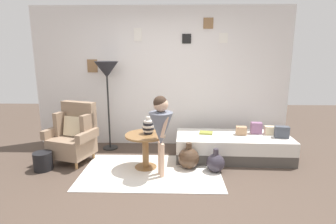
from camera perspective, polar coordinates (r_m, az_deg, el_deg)
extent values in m
plane|color=#4C3D33|center=(3.70, -2.84, -16.26)|extent=(12.00, 12.00, 0.00)
cube|color=silver|center=(5.21, -1.36, 7.24)|extent=(4.80, 0.10, 2.60)
cube|color=white|center=(5.18, -6.35, 15.84)|extent=(0.14, 0.02, 0.23)
cube|color=gray|center=(5.18, -6.35, 15.84)|extent=(0.11, 0.01, 0.18)
cube|color=black|center=(5.13, 3.92, 15.10)|extent=(0.16, 0.02, 0.17)
cube|color=#A4A49C|center=(5.13, 3.93, 15.10)|extent=(0.13, 0.01, 0.13)
cube|color=olive|center=(5.18, 8.46, 17.97)|extent=(0.18, 0.02, 0.19)
cube|color=slate|center=(5.18, 8.47, 17.97)|extent=(0.14, 0.01, 0.15)
cube|color=white|center=(5.20, 11.54, 14.99)|extent=(0.16, 0.02, 0.18)
cube|color=gray|center=(5.20, 11.55, 14.99)|extent=(0.12, 0.01, 0.14)
cube|color=olive|center=(5.36, -15.58, 9.30)|extent=(0.19, 0.02, 0.24)
cube|color=#B7B7AC|center=(5.36, -15.59, 9.30)|extent=(0.15, 0.01, 0.19)
cube|color=silver|center=(4.22, -3.51, -12.36)|extent=(2.08, 1.30, 0.01)
cylinder|color=tan|center=(4.81, -23.24, -9.48)|extent=(0.04, 0.04, 0.12)
cylinder|color=tan|center=(4.51, -18.67, -10.57)|extent=(0.04, 0.04, 0.12)
cylinder|color=tan|center=(5.12, -19.85, -7.87)|extent=(0.04, 0.04, 0.12)
cylinder|color=tan|center=(4.84, -15.39, -8.74)|extent=(0.04, 0.04, 0.12)
cube|color=#8C725B|center=(4.74, -19.48, -6.77)|extent=(0.74, 0.72, 0.30)
cube|color=#8C725B|center=(4.80, -18.14, -1.16)|extent=(0.61, 0.32, 0.55)
cube|color=#8C725B|center=(4.88, -21.43, -2.18)|extent=(0.17, 0.32, 0.39)
cube|color=#8C725B|center=(4.56, -16.48, -2.81)|extent=(0.17, 0.32, 0.39)
cube|color=#8C725B|center=(4.87, -22.85, -3.82)|extent=(0.24, 0.51, 0.14)
cube|color=#8C725B|center=(4.47, -16.54, -4.78)|extent=(0.24, 0.51, 0.14)
cube|color=beige|center=(4.73, -19.01, -2.87)|extent=(0.39, 0.27, 0.33)
cube|color=#4C4742|center=(4.83, 13.34, -8.31)|extent=(1.93, 0.87, 0.18)
cube|color=silver|center=(4.76, 13.46, -6.06)|extent=(1.93, 0.87, 0.22)
cube|color=#474C56|center=(4.83, 22.78, -3.90)|extent=(0.23, 0.15, 0.19)
cube|color=beige|center=(4.95, 20.54, -3.63)|extent=(0.17, 0.13, 0.14)
cube|color=gray|center=(4.92, 18.03, -3.21)|extent=(0.18, 0.13, 0.19)
cube|color=tan|center=(4.78, 15.11, -3.80)|extent=(0.18, 0.14, 0.14)
cylinder|color=olive|center=(4.36, -4.67, -11.44)|extent=(0.34, 0.34, 0.02)
cylinder|color=olive|center=(4.26, -4.73, -8.27)|extent=(0.10, 0.10, 0.50)
cylinder|color=olive|center=(4.18, -4.80, -4.89)|extent=(0.62, 0.62, 0.03)
cylinder|color=black|center=(4.21, -4.15, -4.28)|extent=(0.13, 0.13, 0.03)
cylinder|color=white|center=(4.20, -4.16, -3.84)|extent=(0.16, 0.16, 0.03)
cylinder|color=black|center=(4.19, -4.17, -3.40)|extent=(0.18, 0.18, 0.03)
cylinder|color=white|center=(4.18, -4.18, -2.95)|extent=(0.18, 0.18, 0.03)
cylinder|color=black|center=(4.18, -4.18, -2.50)|extent=(0.16, 0.16, 0.03)
cylinder|color=white|center=(4.17, -4.19, -2.05)|extent=(0.13, 0.13, 0.03)
cylinder|color=white|center=(4.16, -4.20, -1.43)|extent=(0.07, 0.07, 0.06)
cylinder|color=black|center=(5.28, -12.00, -7.32)|extent=(0.28, 0.28, 0.02)
cylinder|color=black|center=(5.08, -12.39, 0.90)|extent=(0.03, 0.03, 1.52)
cone|color=#232328|center=(4.99, -12.77, 8.69)|extent=(0.42, 0.42, 0.29)
cylinder|color=#D8AD8E|center=(3.95, -1.25, -10.21)|extent=(0.07, 0.07, 0.51)
cylinder|color=#D8AD8E|center=(4.04, -1.61, -9.68)|extent=(0.07, 0.07, 0.51)
cone|color=slate|center=(3.84, -1.47, -3.60)|extent=(0.34, 0.34, 0.48)
cylinder|color=slate|center=(3.80, -1.49, -1.28)|extent=(0.17, 0.17, 0.18)
cylinder|color=#D8AD8E|center=(3.72, -0.72, -3.06)|extent=(0.14, 0.09, 0.32)
cylinder|color=#D8AD8E|center=(3.94, -1.63, -2.15)|extent=(0.14, 0.09, 0.32)
sphere|color=#D8AD8E|center=(3.76, -1.50, 1.59)|extent=(0.20, 0.20, 0.20)
sphere|color=#38281E|center=(3.75, -1.65, 1.97)|extent=(0.19, 0.19, 0.19)
cube|color=olive|center=(4.74, 7.99, -4.34)|extent=(0.25, 0.20, 0.03)
sphere|color=#473323|center=(4.29, 4.36, -9.63)|extent=(0.33, 0.33, 0.33)
cylinder|color=#473323|center=(4.21, 4.41, -7.06)|extent=(0.09, 0.09, 0.09)
sphere|color=#332D38|center=(4.22, 9.93, -10.50)|extent=(0.28, 0.28, 0.28)
cylinder|color=#332D38|center=(4.16, 10.03, -8.21)|extent=(0.08, 0.08, 0.09)
cylinder|color=black|center=(4.64, -24.77, -9.35)|extent=(0.28, 0.28, 0.28)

